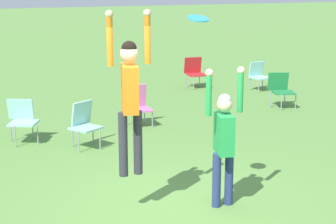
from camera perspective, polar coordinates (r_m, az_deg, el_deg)
name	(u,v)px	position (r m, az deg, el deg)	size (l,w,h in m)	color
ground_plane	(168,209)	(7.84, 0.01, -9.79)	(120.00, 120.00, 0.00)	#56843D
person_jumping	(130,89)	(7.31, -3.91, 2.32)	(0.62, 0.51, 2.19)	#2D2D38
person_defending	(224,135)	(7.66, 5.69, -2.36)	(0.60, 0.48, 1.94)	navy
frisbee	(198,18)	(7.24, 3.07, 9.48)	(0.28, 0.27, 0.08)	#2D9EDB
camping_chair_0	(84,122)	(10.62, -8.54, -0.96)	(0.64, 0.70, 0.86)	gray
camping_chair_1	(259,74)	(16.27, 9.23, 3.82)	(0.54, 0.58, 0.81)	gray
camping_chair_2	(22,118)	(11.20, -14.59, -0.55)	(0.68, 0.74, 0.83)	gray
camping_chair_3	(137,103)	(12.12, -3.14, 0.90)	(0.53, 0.57, 0.88)	gray
camping_chair_4	(281,88)	(14.12, 11.41, 2.43)	(0.66, 0.71, 0.86)	gray
camping_chair_5	(195,71)	(16.51, 2.74, 4.22)	(0.59, 0.63, 0.88)	gray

